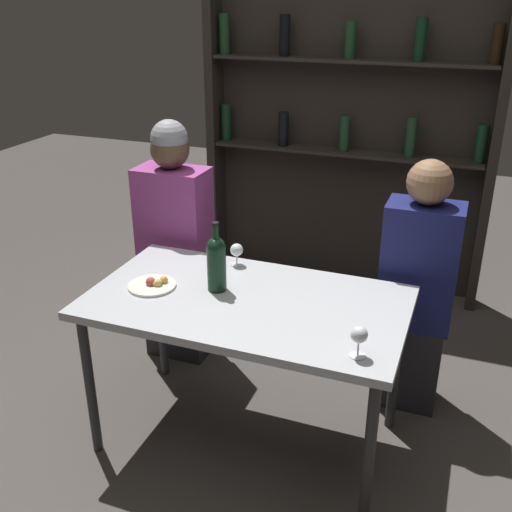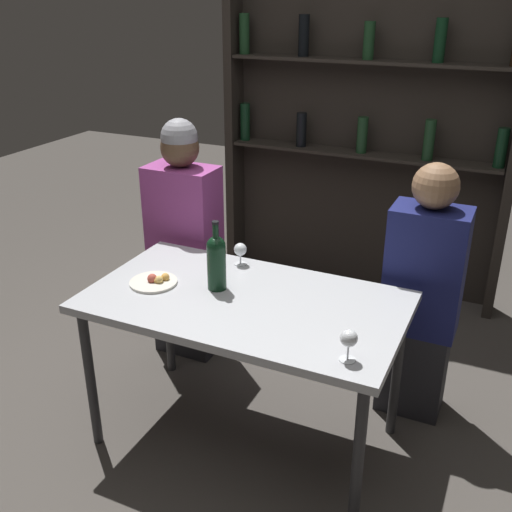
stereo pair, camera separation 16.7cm
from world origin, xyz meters
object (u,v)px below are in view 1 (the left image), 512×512
(wine_glass_1, at_px, (237,251))
(seated_person_left, at_px, (176,247))
(seated_person_right, at_px, (416,295))
(wine_glass_0, at_px, (359,336))
(wine_bottle, at_px, (216,261))
(food_plate_0, at_px, (153,284))

(wine_glass_1, height_order, seated_person_left, seated_person_left)
(seated_person_left, bearing_deg, seated_person_right, -0.00)
(wine_glass_0, xyz_separation_m, seated_person_right, (0.12, 0.81, -0.22))
(wine_glass_0, bearing_deg, wine_bottle, 156.42)
(wine_glass_1, distance_m, seated_person_left, 0.55)
(seated_person_left, relative_size, seated_person_right, 1.07)
(wine_glass_0, distance_m, wine_glass_1, 0.89)
(wine_glass_1, relative_size, seated_person_left, 0.08)
(seated_person_right, bearing_deg, wine_bottle, -146.84)
(wine_glass_1, relative_size, seated_person_right, 0.09)
(food_plate_0, bearing_deg, wine_glass_1, 53.29)
(wine_bottle, bearing_deg, wine_glass_0, -23.58)
(wine_glass_1, bearing_deg, seated_person_left, 151.26)
(seated_person_left, bearing_deg, wine_glass_0, -35.14)
(wine_bottle, height_order, seated_person_right, seated_person_right)
(wine_bottle, distance_m, seated_person_left, 0.74)
(wine_bottle, xyz_separation_m, wine_glass_0, (0.68, -0.30, -0.05))
(food_plate_0, bearing_deg, seated_person_left, 109.26)
(wine_bottle, distance_m, seated_person_right, 0.99)
(wine_glass_0, height_order, wine_glass_1, wine_glass_0)
(food_plate_0, bearing_deg, seated_person_right, 29.17)
(food_plate_0, height_order, seated_person_left, seated_person_left)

